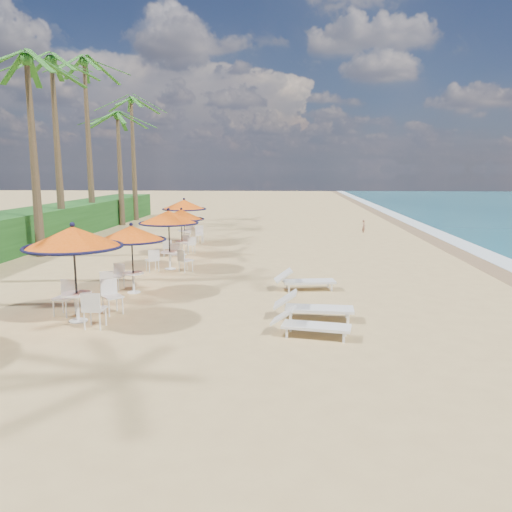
{
  "coord_description": "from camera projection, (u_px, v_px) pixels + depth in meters",
  "views": [
    {
      "loc": [
        0.13,
        -12.02,
        3.93
      ],
      "look_at": [
        -0.91,
        3.6,
        1.2
      ],
      "focal_mm": 35.0,
      "sensor_mm": 36.0,
      "label": 1
    }
  ],
  "objects": [
    {
      "name": "station_0",
      "position": [
        76.0,
        249.0,
        12.77
      ],
      "size": [
        2.5,
        2.5,
        2.61
      ],
      "color": "black",
      "rests_on": "ground"
    },
    {
      "name": "palm_6",
      "position": [
        118.0,
        123.0,
        34.39
      ],
      "size": [
        5.0,
        5.0,
        7.83
      ],
      "color": "brown",
      "rests_on": "ground"
    },
    {
      "name": "station_3",
      "position": [
        181.0,
        220.0,
        22.96
      ],
      "size": [
        2.11,
        2.15,
        2.2
      ],
      "color": "black",
      "rests_on": "ground"
    },
    {
      "name": "palm_3",
      "position": [
        27.0,
        72.0,
        21.46
      ],
      "size": [
        5.0,
        5.0,
        8.85
      ],
      "color": "brown",
      "rests_on": "ground"
    },
    {
      "name": "lounger_near",
      "position": [
        308.0,
        324.0,
        11.82
      ],
      "size": [
        1.96,
        0.92,
        0.67
      ],
      "rotation": [
        0.0,
        0.0,
        -0.18
      ],
      "color": "white",
      "rests_on": "ground"
    },
    {
      "name": "station_2",
      "position": [
        169.0,
        225.0,
        19.54
      ],
      "size": [
        2.34,
        2.34,
        2.44
      ],
      "color": "black",
      "rests_on": "ground"
    },
    {
      "name": "ground",
      "position": [
        283.0,
        328.0,
        12.5
      ],
      "size": [
        160.0,
        160.0,
        0.0
      ],
      "primitive_type": "plane",
      "color": "tan",
      "rests_on": "ground"
    },
    {
      "name": "palm_5",
      "position": [
        85.0,
        73.0,
        30.91
      ],
      "size": [
        5.0,
        5.0,
        10.74
      ],
      "color": "brown",
      "rests_on": "ground"
    },
    {
      "name": "palm_7",
      "position": [
        131.0,
        107.0,
        37.75
      ],
      "size": [
        5.0,
        5.0,
        9.36
      ],
      "color": "brown",
      "rests_on": "ground"
    },
    {
      "name": "station_4",
      "position": [
        186.0,
        210.0,
        26.52
      ],
      "size": [
        2.34,
        2.34,
        2.44
      ],
      "color": "black",
      "rests_on": "ground"
    },
    {
      "name": "lounger_far",
      "position": [
        303.0,
        280.0,
        16.39
      ],
      "size": [
        2.07,
        0.92,
        0.71
      ],
      "rotation": [
        0.0,
        0.0,
        0.15
      ],
      "color": "white",
      "rests_on": "ground"
    },
    {
      "name": "scrub_hedge",
      "position": [
        6.0,
        233.0,
        24.04
      ],
      "size": [
        3.0,
        40.0,
        1.8
      ],
      "primitive_type": "cube",
      "color": "#194716",
      "rests_on": "ground"
    },
    {
      "name": "foam_strip",
      "position": [
        499.0,
        261.0,
        21.72
      ],
      "size": [
        1.2,
        140.0,
        0.04
      ],
      "primitive_type": "cube",
      "color": "white",
      "rests_on": "ground"
    },
    {
      "name": "wetsand_band",
      "position": [
        478.0,
        260.0,
        21.78
      ],
      "size": [
        1.4,
        140.0,
        0.02
      ],
      "primitive_type": "cube",
      "color": "olive",
      "rests_on": "ground"
    },
    {
      "name": "person",
      "position": [
        364.0,
        226.0,
        31.09
      ],
      "size": [
        0.3,
        0.37,
        0.88
      ],
      "primitive_type": "imported",
      "rotation": [
        0.0,
        0.0,
        1.27
      ],
      "color": "#94624B",
      "rests_on": "ground"
    },
    {
      "name": "station_1",
      "position": [
        129.0,
        240.0,
        15.79
      ],
      "size": [
        2.18,
        2.18,
        2.27
      ],
      "color": "black",
      "rests_on": "ground"
    },
    {
      "name": "palm_4",
      "position": [
        52.0,
        72.0,
        25.97
      ],
      "size": [
        5.0,
        5.0,
        9.79
      ],
      "color": "brown",
      "rests_on": "ground"
    },
    {
      "name": "lounger_mid",
      "position": [
        311.0,
        306.0,
        13.17
      ],
      "size": [
        2.13,
        0.77,
        0.75
      ],
      "rotation": [
        0.0,
        0.0,
        -0.05
      ],
      "color": "white",
      "rests_on": "ground"
    }
  ]
}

